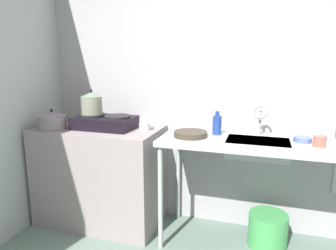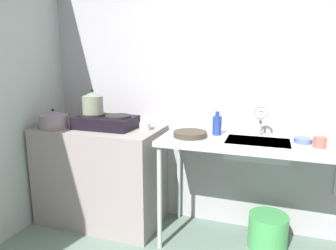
{
  "view_description": "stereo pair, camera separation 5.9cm",
  "coord_description": "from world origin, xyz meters",
  "views": [
    {
      "loc": [
        -0.29,
        -0.95,
        1.44
      ],
      "look_at": [
        -1.01,
        1.33,
        0.94
      ],
      "focal_mm": 32.62,
      "sensor_mm": 36.0,
      "label": 1
    },
    {
      "loc": [
        -0.24,
        -0.94,
        1.44
      ],
      "look_at": [
        -1.01,
        1.33,
        0.94
      ],
      "focal_mm": 32.62,
      "sensor_mm": 36.0,
      "label": 2
    }
  ],
  "objects": [
    {
      "name": "pot_beside_stove",
      "position": [
        -2.0,
        1.17,
        0.95
      ],
      "size": [
        0.24,
        0.24,
        0.17
      ],
      "color": "slate",
      "rests_on": "counter_concrete"
    },
    {
      "name": "frying_pan",
      "position": [
        -0.81,
        1.27,
        0.89
      ],
      "size": [
        0.26,
        0.26,
        0.04
      ],
      "primitive_type": "cylinder",
      "color": "#3B3326",
      "rests_on": "counter_sink"
    },
    {
      "name": "sink_basin",
      "position": [
        -0.31,
        1.31,
        0.81
      ],
      "size": [
        0.45,
        0.29,
        0.12
      ],
      "primitive_type": "cube",
      "color": "#A6ABAE",
      "rests_on": "counter_sink"
    },
    {
      "name": "counter_concrete",
      "position": [
        -1.65,
        1.33,
        0.44
      ],
      "size": [
        1.08,
        0.59,
        0.87
      ],
      "primitive_type": "cube",
      "color": "gray",
      "rests_on": "ground"
    },
    {
      "name": "faucet",
      "position": [
        -0.31,
        1.45,
        1.04
      ],
      "size": [
        0.11,
        0.07,
        0.25
      ],
      "color": "#A6ABAE",
      "rests_on": "counter_sink"
    },
    {
      "name": "pot_on_left_burner",
      "position": [
        -1.7,
        1.33,
        1.09
      ],
      "size": [
        0.18,
        0.18,
        0.21
      ],
      "color": "slate",
      "rests_on": "stove"
    },
    {
      "name": "small_bowl_on_drainboard",
      "position": [
        -0.01,
        1.36,
        0.89
      ],
      "size": [
        0.13,
        0.13,
        0.04
      ],
      "primitive_type": "cylinder",
      "color": "#5064A4",
      "rests_on": "counter_sink"
    },
    {
      "name": "percolator",
      "position": [
        -1.23,
        1.37,
        0.94
      ],
      "size": [
        0.09,
        0.09,
        0.14
      ],
      "color": "silver",
      "rests_on": "counter_concrete"
    },
    {
      "name": "bucket_on_floor",
      "position": [
        -0.2,
        1.37,
        0.14
      ],
      "size": [
        0.3,
        0.3,
        0.27
      ],
      "primitive_type": "cylinder",
      "color": "#41984D",
      "rests_on": "ground"
    },
    {
      "name": "bottle_by_sink",
      "position": [
        -0.63,
        1.4,
        0.95
      ],
      "size": [
        0.07,
        0.07,
        0.19
      ],
      "color": "navy",
      "rests_on": "counter_sink"
    },
    {
      "name": "wall_back",
      "position": [
        0.0,
        1.68,
        1.33
      ],
      "size": [
        5.25,
        0.1,
        2.67
      ],
      "primitive_type": "cube",
      "color": "#9E9A9E",
      "rests_on": "ground"
    },
    {
      "name": "cup_by_rack",
      "position": [
        0.09,
        1.27,
        0.91
      ],
      "size": [
        0.08,
        0.08,
        0.07
      ],
      "primitive_type": "cylinder",
      "color": "#B55445",
      "rests_on": "counter_sink"
    },
    {
      "name": "stove",
      "position": [
        -1.58,
        1.33,
        0.93
      ],
      "size": [
        0.51,
        0.32,
        0.12
      ],
      "color": "black",
      "rests_on": "counter_concrete"
    },
    {
      "name": "counter_sink",
      "position": [
        -0.24,
        1.33,
        0.81
      ],
      "size": [
        1.59,
        0.59,
        0.87
      ],
      "color": "#A6ABAE",
      "rests_on": "ground"
    }
  ]
}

